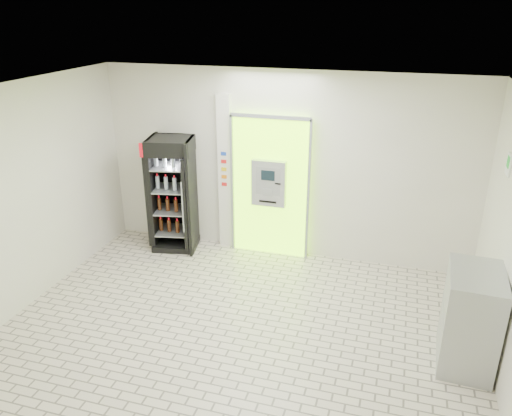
% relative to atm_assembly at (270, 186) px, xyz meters
% --- Properties ---
extents(ground, '(6.00, 6.00, 0.00)m').
position_rel_atm_assembly_xyz_m(ground, '(0.20, -2.41, -1.17)').
color(ground, '#BDAF9D').
rests_on(ground, ground).
extents(room_shell, '(6.00, 6.00, 6.00)m').
position_rel_atm_assembly_xyz_m(room_shell, '(0.20, -2.41, 0.67)').
color(room_shell, silver).
rests_on(room_shell, ground).
extents(atm_assembly, '(1.30, 0.24, 2.33)m').
position_rel_atm_assembly_xyz_m(atm_assembly, '(0.00, 0.00, 0.00)').
color(atm_assembly, '#95FE11').
rests_on(atm_assembly, ground).
extents(pillar, '(0.22, 0.11, 2.60)m').
position_rel_atm_assembly_xyz_m(pillar, '(-0.78, 0.04, 0.13)').
color(pillar, silver).
rests_on(pillar, ground).
extents(beverage_cooler, '(0.83, 0.79, 1.91)m').
position_rel_atm_assembly_xyz_m(beverage_cooler, '(-1.60, -0.23, -0.26)').
color(beverage_cooler, black).
rests_on(beverage_cooler, ground).
extents(steel_cabinet, '(0.63, 0.91, 1.17)m').
position_rel_atm_assembly_xyz_m(steel_cabinet, '(2.90, -2.07, -0.59)').
color(steel_cabinet, '#A2A4A9').
rests_on(steel_cabinet, ground).
extents(exit_sign, '(0.02, 0.22, 0.26)m').
position_rel_atm_assembly_xyz_m(exit_sign, '(3.19, -1.01, 0.95)').
color(exit_sign, white).
rests_on(exit_sign, room_shell).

